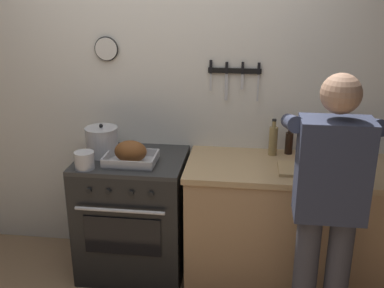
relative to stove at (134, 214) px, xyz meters
name	(u,v)px	position (x,y,z in m)	size (l,w,h in m)	color
wall_back	(169,92)	(0.22, 0.36, 0.85)	(6.00, 0.13, 2.60)	white
counter_block	(332,226)	(1.43, 0.00, 0.01)	(2.03, 0.65, 0.90)	tan
stove	(134,214)	(0.00, 0.00, 0.00)	(0.76, 0.67, 0.90)	black
person_cook	(329,200)	(1.27, -0.60, 0.50)	(0.51, 0.63, 1.66)	#383842
roasting_pan	(131,154)	(0.03, -0.10, 0.52)	(0.35, 0.26, 0.16)	#B7B7BC
stock_pot	(102,141)	(-0.22, 0.03, 0.55)	(0.23, 0.23, 0.23)	#B7B7BC
saucepan	(84,160)	(-0.26, -0.23, 0.51)	(0.13, 0.13, 0.12)	#B7B7BC
cutting_board	(306,170)	(1.21, -0.09, 0.46)	(0.36, 0.24, 0.02)	tan
bottle_vinegar	(273,140)	(1.00, 0.19, 0.56)	(0.06, 0.06, 0.27)	#997F4C
bottle_wine_red	(351,140)	(1.54, 0.22, 0.58)	(0.08, 0.08, 0.31)	#47141E
bottle_hot_sauce	(301,150)	(1.19, 0.15, 0.51)	(0.05, 0.05, 0.15)	red
bottle_dish_soap	(312,153)	(1.26, 0.04, 0.53)	(0.06, 0.06, 0.20)	#338CCC
bottle_soy_sauce	(289,142)	(1.11, 0.23, 0.54)	(0.06, 0.06, 0.21)	black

